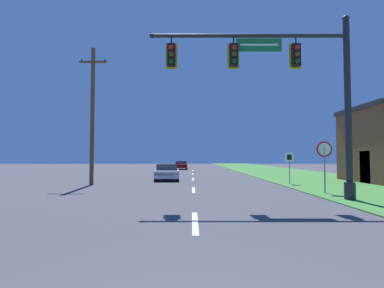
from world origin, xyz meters
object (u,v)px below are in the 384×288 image
(route_sign_post, at_px, (289,161))
(utility_pole_near, at_px, (92,113))
(car_ahead, at_px, (166,172))
(signal_mast, at_px, (293,85))
(stop_sign, at_px, (323,155))
(far_car, at_px, (180,165))

(route_sign_post, xyz_separation_m, utility_pole_near, (-12.82, -0.42, 3.07))
(car_ahead, xyz_separation_m, utility_pole_near, (-4.47, -4.41, 3.99))
(signal_mast, xyz_separation_m, car_ahead, (-6.21, 11.27, -4.17))
(signal_mast, xyz_separation_m, stop_sign, (2.23, 2.26, -2.91))
(route_sign_post, distance_m, utility_pole_near, 13.19)
(signal_mast, height_order, car_ahead, signal_mast)
(signal_mast, distance_m, car_ahead, 13.53)
(signal_mast, relative_size, car_ahead, 1.86)
(signal_mast, xyz_separation_m, route_sign_post, (2.15, 7.29, -3.25))
(route_sign_post, relative_size, utility_pole_near, 0.23)
(signal_mast, relative_size, route_sign_post, 4.18)
(far_car, height_order, stop_sign, stop_sign)
(stop_sign, bearing_deg, car_ahead, 133.10)
(car_ahead, distance_m, route_sign_post, 9.30)
(signal_mast, relative_size, utility_pole_near, 0.96)
(signal_mast, height_order, route_sign_post, signal_mast)
(stop_sign, relative_size, utility_pole_near, 0.28)
(utility_pole_near, bearing_deg, far_car, 79.16)
(car_ahead, bearing_deg, utility_pole_near, -135.42)
(route_sign_post, bearing_deg, signal_mast, -106.42)
(signal_mast, distance_m, stop_sign, 4.31)
(far_car, xyz_separation_m, route_sign_post, (7.99, -24.83, 0.92))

